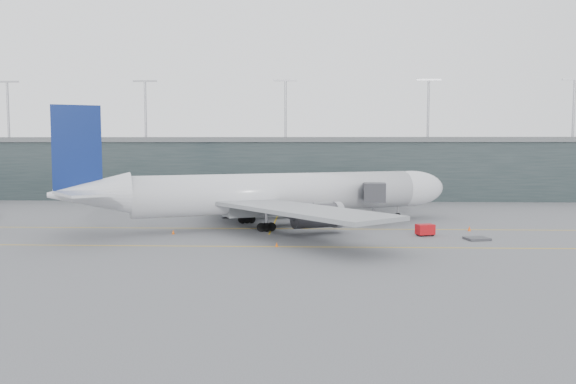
{
  "coord_description": "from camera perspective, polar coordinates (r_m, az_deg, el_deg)",
  "views": [
    {
      "loc": [
        10.88,
        -91.62,
        12.89
      ],
      "look_at": [
        7.58,
        -4.0,
        5.82
      ],
      "focal_mm": 35.0,
      "sensor_mm": 36.0,
      "label": 1
    }
  ],
  "objects": [
    {
      "name": "ground",
      "position": [
        93.16,
        -4.58,
        -3.36
      ],
      "size": [
        320.0,
        320.0,
        0.0
      ],
      "primitive_type": "plane",
      "color": "#515155",
      "rests_on": "ground"
    },
    {
      "name": "cone_nose",
      "position": [
        90.49,
        17.94,
        -3.55
      ],
      "size": [
        0.51,
        0.51,
        0.8
      ],
      "primitive_type": "cone",
      "color": "#FF500E",
      "rests_on": "ground"
    },
    {
      "name": "uld_b",
      "position": [
        104.44,
        -5.98,
        -1.94
      ],
      "size": [
        2.18,
        1.76,
        1.94
      ],
      "rotation": [
        0.0,
        0.0,
        -0.03
      ],
      "color": "#3D3C42",
      "rests_on": "ground"
    },
    {
      "name": "cone_wing_port",
      "position": [
        104.42,
        1.82,
        -2.31
      ],
      "size": [
        0.4,
        0.4,
        0.63
      ],
      "primitive_type": "cone",
      "color": "#CE3D0B",
      "rests_on": "ground"
    },
    {
      "name": "uld_a",
      "position": [
        102.35,
        -6.22,
        -2.13
      ],
      "size": [
        2.33,
        2.09,
        1.77
      ],
      "rotation": [
        0.0,
        0.0,
        0.32
      ],
      "color": "#3D3C42",
      "rests_on": "ground"
    },
    {
      "name": "uld_c",
      "position": [
        103.02,
        -4.82,
        -2.1
      ],
      "size": [
        2.15,
        1.9,
        1.66
      ],
      "rotation": [
        0.0,
        0.0,
        -0.27
      ],
      "color": "#3D3C42",
      "rests_on": "ground"
    },
    {
      "name": "gse_cart",
      "position": [
        83.86,
        13.76,
        -3.71
      ],
      "size": [
        2.85,
        2.26,
        1.69
      ],
      "rotation": [
        0.0,
        0.0,
        0.31
      ],
      "color": "#A60B11",
      "rests_on": "ground"
    },
    {
      "name": "taxiline_lead_main",
      "position": [
        112.51,
        -0.85,
        -1.96
      ],
      "size": [
        0.25,
        60.0,
        0.02
      ],
      "primitive_type": "cube",
      "color": "gold",
      "rests_on": "ground"
    },
    {
      "name": "taxiline_a",
      "position": [
        89.22,
        -4.88,
        -3.71
      ],
      "size": [
        160.0,
        0.25,
        0.02
      ],
      "primitive_type": "cube",
      "color": "gold",
      "rests_on": "ground"
    },
    {
      "name": "cone_wing_stbd",
      "position": [
        72.73,
        -1.16,
        -5.35
      ],
      "size": [
        0.39,
        0.39,
        0.63
      ],
      "primitive_type": "cone",
      "color": "#D9590C",
      "rests_on": "ground"
    },
    {
      "name": "baggage_dolly",
      "position": [
        82.39,
        18.64,
        -4.5
      ],
      "size": [
        3.57,
        3.09,
        0.31
      ],
      "primitive_type": "cube",
      "rotation": [
        0.0,
        0.0,
        0.21
      ],
      "color": "#36363A",
      "rests_on": "ground"
    },
    {
      "name": "main_aircraft",
      "position": [
        91.13,
        -1.11,
        -0.19
      ],
      "size": [
        63.79,
        58.77,
        18.77
      ],
      "rotation": [
        0.0,
        0.0,
        0.42
      ],
      "color": "silver",
      "rests_on": "ground"
    },
    {
      "name": "jet_bridge",
      "position": [
        117.44,
        8.27,
        0.87
      ],
      "size": [
        8.12,
        46.71,
        7.11
      ],
      "rotation": [
        0.0,
        0.0,
        -0.1
      ],
      "color": "#2F3035",
      "rests_on": "ground"
    },
    {
      "name": "cone_tail",
      "position": [
        84.76,
        -11.58,
        -3.99
      ],
      "size": [
        0.44,
        0.44,
        0.7
      ],
      "primitive_type": "cone",
      "color": "#CF510B",
      "rests_on": "ground"
    },
    {
      "name": "taxiline_b",
      "position": [
        73.57,
        -6.41,
        -5.5
      ],
      "size": [
        160.0,
        0.25,
        0.02
      ],
      "primitive_type": "cube",
      "color": "gold",
      "rests_on": "ground"
    },
    {
      "name": "terminal",
      "position": [
        150.1,
        -2.0,
        2.6
      ],
      "size": [
        240.0,
        36.0,
        29.0
      ],
      "color": "#1F292A",
      "rests_on": "ground"
    }
  ]
}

